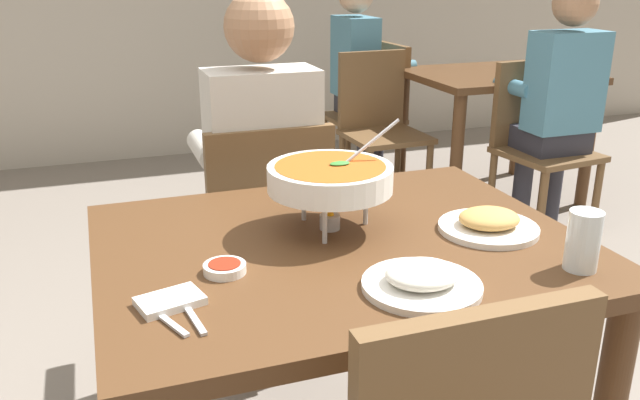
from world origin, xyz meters
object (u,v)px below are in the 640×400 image
curry_bowl (332,178)px  drink_glass (583,244)px  rice_plate (422,280)px  patron_bg_middle (360,69)px  chair_diner_main (265,232)px  dining_table_main (341,288)px  chair_bg_middle (376,106)px  diner_main (260,164)px  appetizer_plate (489,223)px  chair_bg_right (379,120)px  dining_table_far (495,96)px  sauce_dish (225,268)px  patron_bg_left (559,95)px  chair_bg_left (536,136)px

curry_bowl → drink_glass: (0.42, -0.39, -0.07)m
rice_plate → patron_bg_middle: size_ratio=0.18×
curry_bowl → chair_diner_main: bearing=90.4°
dining_table_main → curry_bowl: (0.00, 0.08, 0.25)m
drink_glass → patron_bg_middle: size_ratio=0.10×
curry_bowl → chair_bg_middle: (1.23, 2.49, -0.39)m
curry_bowl → diner_main: bearing=90.4°
curry_bowl → appetizer_plate: curry_bowl is taller
chair_bg_right → dining_table_main: bearing=-116.3°
chair_diner_main → rice_plate: (0.06, -1.01, 0.28)m
curry_bowl → dining_table_far: size_ratio=0.33×
rice_plate → sauce_dish: rice_plate is taller
sauce_dish → patron_bg_middle: bearing=62.1°
sauce_dish → chair_bg_middle: bearing=60.1°
chair_bg_middle → appetizer_plate: bearing=-108.4°
dining_table_main → dining_table_far: size_ratio=1.11×
appetizer_plate → patron_bg_left: size_ratio=0.18×
dining_table_far → patron_bg_middle: bearing=138.6°
curry_bowl → rice_plate: size_ratio=1.39×
rice_plate → sauce_dish: (-0.35, 0.20, -0.01)m
chair_diner_main → drink_glass: size_ratio=6.92×
appetizer_plate → drink_glass: bearing=-74.9°
sauce_dish → dining_table_far: (2.06, 2.12, -0.15)m
diner_main → chair_bg_left: size_ratio=1.46×
chair_bg_middle → dining_table_far: bearing=-43.9°
chair_bg_left → dining_table_far: bearing=83.2°
diner_main → patron_bg_left: 1.88m
curry_bowl → chair_bg_left: curry_bowl is taller
chair_bg_right → patron_bg_middle: size_ratio=0.69×
drink_glass → chair_bg_middle: bearing=74.3°
chair_diner_main → dining_table_far: (1.77, 1.32, 0.12)m
chair_bg_left → chair_bg_right: bearing=135.7°
dining_table_main → patron_bg_left: bearing=39.6°
rice_plate → dining_table_far: size_ratio=0.24×
chair_bg_middle → diner_main: bearing=-124.3°
drink_glass → chair_diner_main: bearing=112.3°
curry_bowl → chair_bg_middle: bearing=63.8°
curry_bowl → chair_bg_left: bearing=40.6°
sauce_dish → dining_table_far: bearing=45.8°
chair_bg_left → curry_bowl: bearing=-139.4°
rice_plate → drink_glass: (0.36, -0.03, 0.04)m
chair_bg_middle → chair_bg_right: (-0.16, -0.40, 0.00)m
sauce_dish → curry_bowl: bearing=27.8°
drink_glass → chair_bg_left: (1.29, 1.85, -0.32)m
dining_table_far → chair_bg_left: chair_bg_left is taller
dining_table_main → rice_plate: 0.32m
appetizer_plate → patron_bg_middle: bearing=73.8°
curry_bowl → rice_plate: bearing=-80.6°
dining_table_main → rice_plate: bearing=-77.2°
dining_table_far → patron_bg_middle: size_ratio=0.76×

